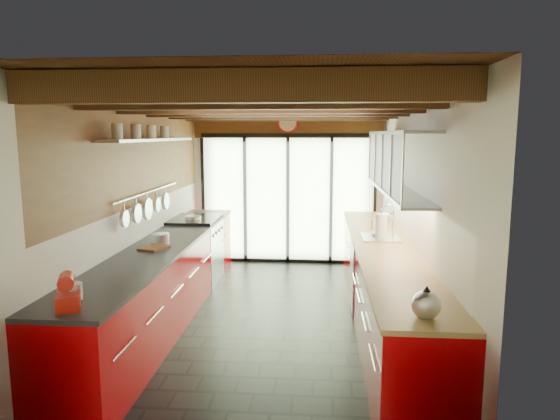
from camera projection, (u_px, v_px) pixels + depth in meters
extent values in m
plane|color=black|center=(273.00, 320.00, 5.88)|extent=(5.50, 5.50, 0.00)
plane|color=silver|center=(288.00, 186.00, 8.39)|extent=(3.20, 0.00, 3.20)
plane|color=silver|center=(229.00, 281.00, 2.97)|extent=(3.20, 0.00, 3.20)
plane|color=silver|center=(136.00, 209.00, 5.81)|extent=(0.00, 5.50, 5.50)
plane|color=silver|center=(415.00, 213.00, 5.55)|extent=(0.00, 5.50, 5.50)
plane|color=#472814|center=(272.00, 94.00, 5.49)|extent=(5.50, 5.50, 0.00)
cube|color=#593316|center=(240.00, 86.00, 3.29)|extent=(3.14, 0.14, 0.22)
cube|color=#593316|center=(257.00, 96.00, 4.17)|extent=(3.14, 0.14, 0.22)
cube|color=#593316|center=(268.00, 103.00, 5.06)|extent=(3.14, 0.14, 0.22)
cube|color=#593316|center=(276.00, 108.00, 5.95)|extent=(3.14, 0.14, 0.22)
cube|color=#593316|center=(282.00, 111.00, 6.83)|extent=(3.14, 0.14, 0.22)
cube|color=#593316|center=(286.00, 114.00, 7.72)|extent=(3.14, 0.14, 0.22)
cube|color=brown|center=(288.00, 123.00, 8.19)|extent=(3.14, 0.06, 0.50)
plane|color=brown|center=(142.00, 150.00, 5.90)|extent=(0.00, 4.90, 4.90)
plane|color=#C6EAAD|center=(288.00, 199.00, 8.41)|extent=(2.90, 0.00, 2.90)
cube|color=black|center=(203.00, 199.00, 8.51)|extent=(0.05, 0.04, 2.15)
cube|color=black|center=(375.00, 200.00, 8.28)|extent=(0.05, 0.04, 2.15)
cube|color=black|center=(288.00, 200.00, 8.37)|extent=(0.06, 0.05, 2.15)
cube|color=black|center=(288.00, 135.00, 8.20)|extent=(2.90, 0.05, 0.06)
cylinder|color=red|center=(288.00, 123.00, 8.15)|extent=(0.34, 0.04, 0.34)
cylinder|color=beige|center=(288.00, 123.00, 8.13)|extent=(0.28, 0.02, 0.28)
cube|color=#B30409|center=(166.00, 281.00, 5.91)|extent=(0.65, 5.00, 0.88)
cube|color=black|center=(164.00, 243.00, 5.84)|extent=(0.68, 5.00, 0.04)
cube|color=silver|center=(196.00, 252.00, 7.34)|extent=(0.66, 0.90, 0.90)
cube|color=black|center=(195.00, 220.00, 7.27)|extent=(0.65, 0.90, 0.06)
cube|color=#B30409|center=(383.00, 286.00, 5.71)|extent=(0.65, 5.00, 0.88)
cube|color=tan|center=(385.00, 247.00, 5.64)|extent=(0.68, 5.00, 0.04)
cube|color=white|center=(352.00, 276.00, 6.13)|extent=(0.02, 0.60, 0.84)
cube|color=silver|center=(381.00, 238.00, 6.03)|extent=(0.45, 0.52, 0.02)
cylinder|color=silver|center=(393.00, 224.00, 5.99)|extent=(0.02, 0.02, 0.34)
torus|color=silver|center=(389.00, 210.00, 5.97)|extent=(0.14, 0.02, 0.14)
plane|color=silver|center=(383.00, 162.00, 5.79)|extent=(0.00, 3.00, 3.00)
cube|color=#9EA0A5|center=(396.00, 190.00, 5.83)|extent=(0.34, 3.00, 0.03)
cube|color=#9EA0A5|center=(399.00, 132.00, 5.73)|extent=(0.34, 3.00, 0.03)
cylinder|color=silver|center=(149.00, 192.00, 6.07)|extent=(0.02, 2.20, 0.02)
cube|color=silver|center=(152.00, 140.00, 5.87)|extent=(0.28, 2.60, 0.03)
cylinder|color=silver|center=(124.00, 219.00, 5.21)|extent=(0.04, 0.18, 0.18)
cylinder|color=silver|center=(137.00, 214.00, 5.56)|extent=(0.04, 0.22, 0.22)
cylinder|color=silver|center=(147.00, 209.00, 5.90)|extent=(0.04, 0.26, 0.26)
cylinder|color=silver|center=(157.00, 205.00, 6.25)|extent=(0.04, 0.18, 0.18)
cylinder|color=silver|center=(165.00, 201.00, 6.59)|extent=(0.04, 0.22, 0.22)
cube|color=red|center=(69.00, 299.00, 3.61)|extent=(0.27, 0.33, 0.12)
cylinder|color=red|center=(66.00, 281.00, 3.57)|extent=(0.18, 0.21, 0.11)
cylinder|color=silver|center=(72.00, 292.00, 3.66)|extent=(0.19, 0.19, 0.12)
cylinder|color=silver|center=(160.00, 239.00, 5.67)|extent=(0.23, 0.23, 0.13)
cylinder|color=silver|center=(193.00, 219.00, 7.13)|extent=(0.28, 0.28, 0.09)
cube|color=brown|center=(154.00, 248.00, 5.46)|extent=(0.30, 0.36, 0.03)
sphere|color=silver|center=(426.00, 304.00, 3.41)|extent=(0.21, 0.21, 0.20)
cone|color=black|center=(427.00, 288.00, 3.39)|extent=(0.07, 0.07, 0.05)
cylinder|color=silver|center=(423.00, 297.00, 3.51)|extent=(0.02, 0.08, 0.04)
cylinder|color=white|center=(381.00, 227.00, 5.95)|extent=(0.14, 0.14, 0.30)
cylinder|color=silver|center=(382.00, 212.00, 5.92)|extent=(0.03, 0.03, 0.06)
imported|color=silver|center=(374.00, 222.00, 6.68)|extent=(0.10, 0.10, 0.17)
imported|color=silver|center=(379.00, 234.00, 6.13)|extent=(0.23, 0.23, 0.05)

